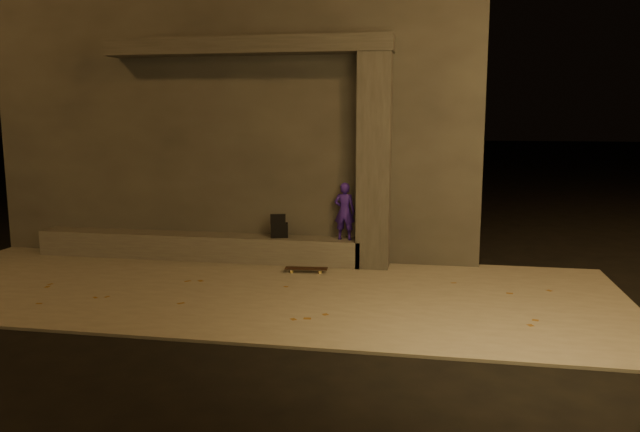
% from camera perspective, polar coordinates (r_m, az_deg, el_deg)
% --- Properties ---
extents(ground, '(120.00, 120.00, 0.00)m').
position_cam_1_polar(ground, '(7.73, -10.94, -10.79)').
color(ground, black).
rests_on(ground, ground).
extents(sidewalk, '(11.00, 4.40, 0.04)m').
position_cam_1_polar(sidewalk, '(9.52, -6.53, -6.71)').
color(sidewalk, slate).
rests_on(sidewalk, ground).
extents(building, '(9.00, 5.10, 5.22)m').
position_cam_1_polar(building, '(13.75, -5.23, 9.12)').
color(building, '#353331').
rests_on(building, ground).
extents(ledge, '(6.00, 0.55, 0.45)m').
position_cam_1_polar(ledge, '(11.55, -11.15, -2.73)').
color(ledge, '#504D49').
rests_on(ledge, sidewalk).
extents(column, '(0.55, 0.55, 3.60)m').
position_cam_1_polar(column, '(10.57, 4.98, 4.94)').
color(column, '#353331').
rests_on(column, sidewalk).
extents(canopy, '(5.00, 0.70, 0.28)m').
position_cam_1_polar(canopy, '(11.09, -6.65, 15.15)').
color(canopy, '#353331').
rests_on(canopy, column).
extents(skateboarder, '(0.38, 0.27, 1.00)m').
position_cam_1_polar(skateboarder, '(10.73, 2.26, 0.45)').
color(skateboarder, '#2C158D').
rests_on(skateboarder, ledge).
extents(backpack, '(0.34, 0.27, 0.43)m').
position_cam_1_polar(backpack, '(11.01, -3.75, -1.19)').
color(backpack, black).
rests_on(backpack, ledge).
extents(skateboard, '(0.72, 0.25, 0.08)m').
position_cam_1_polar(skateboard, '(10.37, -1.26, -4.84)').
color(skateboard, black).
rests_on(skateboard, sidewalk).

